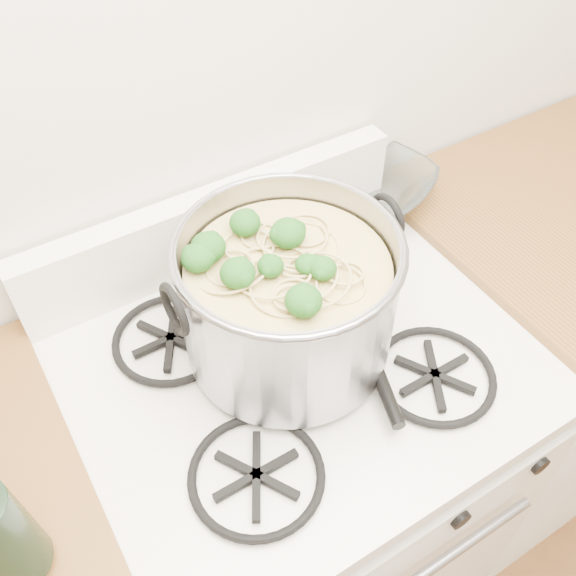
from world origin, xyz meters
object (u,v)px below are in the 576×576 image
at_px(spatula, 351,303).
at_px(glass_bowl, 362,193).
at_px(gas_range, 298,485).
at_px(stock_pot, 288,299).

xyz_separation_m(spatula, glass_bowl, (0.20, 0.24, 0.00)).
relative_size(spatula, glass_bowl, 2.83).
xyz_separation_m(gas_range, spatula, (0.13, 0.04, 0.50)).
distance_m(gas_range, spatula, 0.52).
bearing_deg(stock_pot, spatula, 3.24).
distance_m(gas_range, glass_bowl, 0.66).
distance_m(stock_pot, glass_bowl, 0.43).
bearing_deg(glass_bowl, spatula, -129.76).
relative_size(gas_range, spatula, 2.98).
bearing_deg(stock_pot, glass_bowl, 36.31).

